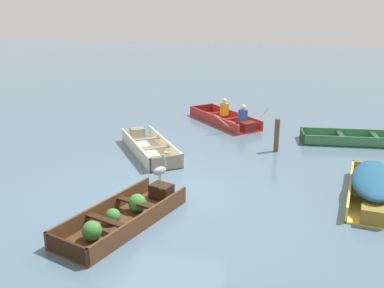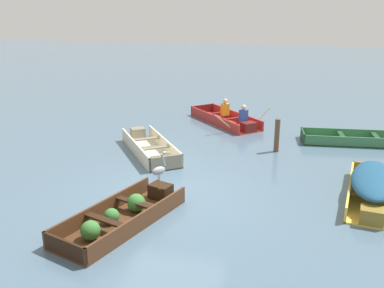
{
  "view_description": "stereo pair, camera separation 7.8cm",
  "coord_description": "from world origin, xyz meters",
  "px_view_note": "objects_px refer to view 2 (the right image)",
  "views": [
    {
      "loc": [
        2.55,
        -8.8,
        4.22
      ],
      "look_at": [
        -0.09,
        2.76,
        0.35
      ],
      "focal_mm": 40.0,
      "sensor_mm": 36.0,
      "label": 1
    },
    {
      "loc": [
        2.63,
        -8.78,
        4.22
      ],
      "look_at": [
        -0.09,
        2.76,
        0.35
      ],
      "focal_mm": 40.0,
      "sensor_mm": 36.0,
      "label": 2
    }
  ],
  "objects_px": {
    "rowboat_red_with_crew": "(228,119)",
    "mooring_post": "(277,135)",
    "skiff_green_mid_moored": "(363,140)",
    "heron_on_dinghy": "(159,169)",
    "skiff_yellow_far_moored": "(374,184)",
    "skiff_cream_near_moored": "(149,147)",
    "dinghy_dark_varnish_foreground": "(123,215)"
  },
  "relations": [
    {
      "from": "skiff_cream_near_moored",
      "to": "skiff_green_mid_moored",
      "type": "xyz_separation_m",
      "value": [
        6.4,
        2.35,
        -0.04
      ]
    },
    {
      "from": "rowboat_red_with_crew",
      "to": "heron_on_dinghy",
      "type": "xyz_separation_m",
      "value": [
        -0.4,
        -7.16,
        0.71
      ]
    },
    {
      "from": "skiff_cream_near_moored",
      "to": "skiff_yellow_far_moored",
      "type": "xyz_separation_m",
      "value": [
        6.02,
        -2.01,
        0.24
      ]
    },
    {
      "from": "skiff_cream_near_moored",
      "to": "skiff_yellow_far_moored",
      "type": "bearing_deg",
      "value": -18.45
    },
    {
      "from": "skiff_cream_near_moored",
      "to": "rowboat_red_with_crew",
      "type": "height_order",
      "value": "rowboat_red_with_crew"
    },
    {
      "from": "heron_on_dinghy",
      "to": "mooring_post",
      "type": "relative_size",
      "value": 0.83
    },
    {
      "from": "rowboat_red_with_crew",
      "to": "mooring_post",
      "type": "distance_m",
      "value": 3.37
    },
    {
      "from": "skiff_yellow_far_moored",
      "to": "mooring_post",
      "type": "xyz_separation_m",
      "value": [
        -2.28,
        2.92,
        0.12
      ]
    },
    {
      "from": "skiff_cream_near_moored",
      "to": "mooring_post",
      "type": "height_order",
      "value": "mooring_post"
    },
    {
      "from": "dinghy_dark_varnish_foreground",
      "to": "skiff_cream_near_moored",
      "type": "relative_size",
      "value": 1.03
    },
    {
      "from": "rowboat_red_with_crew",
      "to": "skiff_yellow_far_moored",
      "type": "bearing_deg",
      "value": -53.76
    },
    {
      "from": "skiff_yellow_far_moored",
      "to": "heron_on_dinghy",
      "type": "height_order",
      "value": "heron_on_dinghy"
    },
    {
      "from": "dinghy_dark_varnish_foreground",
      "to": "skiff_yellow_far_moored",
      "type": "height_order",
      "value": "skiff_yellow_far_moored"
    },
    {
      "from": "skiff_yellow_far_moored",
      "to": "heron_on_dinghy",
      "type": "bearing_deg",
      "value": -162.12
    },
    {
      "from": "skiff_green_mid_moored",
      "to": "dinghy_dark_varnish_foreground",
      "type": "bearing_deg",
      "value": -129.57
    },
    {
      "from": "skiff_green_mid_moored",
      "to": "skiff_cream_near_moored",
      "type": "bearing_deg",
      "value": -159.83
    },
    {
      "from": "skiff_cream_near_moored",
      "to": "heron_on_dinghy",
      "type": "distance_m",
      "value": 3.84
    },
    {
      "from": "skiff_cream_near_moored",
      "to": "heron_on_dinghy",
      "type": "bearing_deg",
      "value": -67.39
    },
    {
      "from": "dinghy_dark_varnish_foreground",
      "to": "heron_on_dinghy",
      "type": "xyz_separation_m",
      "value": [
        0.54,
        0.81,
        0.74
      ]
    },
    {
      "from": "skiff_cream_near_moored",
      "to": "skiff_green_mid_moored",
      "type": "distance_m",
      "value": 6.81
    },
    {
      "from": "rowboat_red_with_crew",
      "to": "mooring_post",
      "type": "relative_size",
      "value": 3.2
    },
    {
      "from": "skiff_green_mid_moored",
      "to": "heron_on_dinghy",
      "type": "height_order",
      "value": "heron_on_dinghy"
    },
    {
      "from": "rowboat_red_with_crew",
      "to": "mooring_post",
      "type": "xyz_separation_m",
      "value": [
        1.89,
        -2.77,
        0.32
      ]
    },
    {
      "from": "skiff_cream_near_moored",
      "to": "skiff_green_mid_moored",
      "type": "relative_size",
      "value": 0.86
    },
    {
      "from": "dinghy_dark_varnish_foreground",
      "to": "rowboat_red_with_crew",
      "type": "bearing_deg",
      "value": 83.28
    },
    {
      "from": "skiff_green_mid_moored",
      "to": "mooring_post",
      "type": "height_order",
      "value": "mooring_post"
    },
    {
      "from": "skiff_yellow_far_moored",
      "to": "rowboat_red_with_crew",
      "type": "bearing_deg",
      "value": 126.24
    },
    {
      "from": "skiff_cream_near_moored",
      "to": "rowboat_red_with_crew",
      "type": "distance_m",
      "value": 4.12
    },
    {
      "from": "skiff_cream_near_moored",
      "to": "skiff_yellow_far_moored",
      "type": "relative_size",
      "value": 1.02
    },
    {
      "from": "skiff_green_mid_moored",
      "to": "heron_on_dinghy",
      "type": "bearing_deg",
      "value": -130.31
    },
    {
      "from": "skiff_green_mid_moored",
      "to": "mooring_post",
      "type": "distance_m",
      "value": 3.05
    },
    {
      "from": "dinghy_dark_varnish_foreground",
      "to": "skiff_green_mid_moored",
      "type": "xyz_separation_m",
      "value": [
        5.49,
        6.64,
        -0.04
      ]
    }
  ]
}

